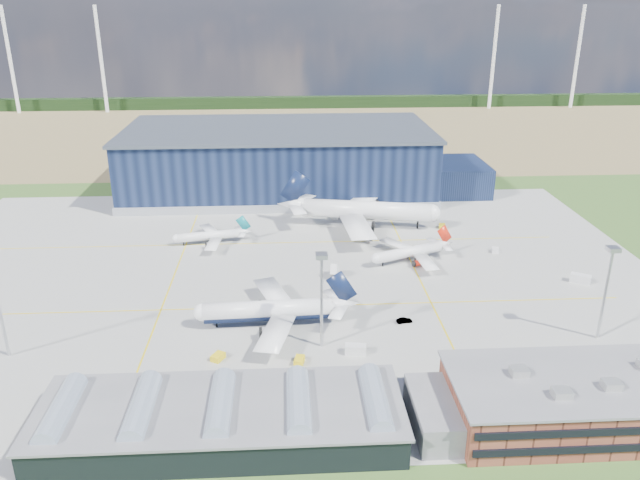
{
  "coord_description": "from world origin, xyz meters",
  "views": [
    {
      "loc": [
        2.45,
        -154.1,
        74.77
      ],
      "look_at": [
        12.43,
        17.73,
        7.5
      ],
      "focal_mm": 35.0,
      "sensor_mm": 36.0,
      "label": 1
    }
  ],
  "objects": [
    {
      "name": "airliner_widebody",
      "position": [
        30.29,
        49.07,
        9.28
      ],
      "size": [
        66.93,
        65.97,
        18.55
      ],
      "primitive_type": null,
      "rotation": [
        0.0,
        0.0,
        -0.2
      ],
      "color": "white",
      "rests_on": "ground"
    },
    {
      "name": "ops_building",
      "position": [
        55.01,
        -60.0,
        4.79
      ],
      "size": [
        46.0,
        23.0,
        10.9
      ],
      "color": "brown",
      "rests_on": "ground"
    },
    {
      "name": "ground",
      "position": [
        0.0,
        0.0,
        0.0
      ],
      "size": [
        600.0,
        600.0,
        0.0
      ],
      "primitive_type": "plane",
      "color": "#395A22",
      "rests_on": "ground"
    },
    {
      "name": "gse_tug_a",
      "position": [
        4.74,
        -36.93,
        0.68
      ],
      "size": [
        2.66,
        3.63,
        1.36
      ],
      "primitive_type": "cube",
      "rotation": [
        0.0,
        0.0,
        -0.22
      ],
      "color": "yellow",
      "rests_on": "ground"
    },
    {
      "name": "gse_van_b",
      "position": [
        84.47,
        -0.21,
        1.23
      ],
      "size": [
        5.85,
        4.95,
        2.46
      ],
      "primitive_type": "cube",
      "rotation": [
        0.0,
        0.0,
        1.01
      ],
      "color": "silver",
      "rests_on": "ground"
    },
    {
      "name": "farmland",
      "position": [
        0.0,
        220.0,
        0.0
      ],
      "size": [
        600.0,
        220.0,
        0.01
      ],
      "primitive_type": "cube",
      "color": "#91764E",
      "rests_on": "ground"
    },
    {
      "name": "car_a",
      "position": [
        56.57,
        -48.0,
        0.56
      ],
      "size": [
        3.29,
        1.32,
        1.12
      ],
      "primitive_type": "imported",
      "rotation": [
        0.0,
        0.0,
        1.57
      ],
      "color": "#99999E",
      "rests_on": "ground"
    },
    {
      "name": "light_mast_east",
      "position": [
        75.0,
        -30.0,
        15.43
      ],
      "size": [
        2.6,
        2.6,
        23.0
      ],
      "color": "#ABADB2",
      "rests_on": "ground"
    },
    {
      "name": "car_b",
      "position": [
        30.97,
        -20.26,
        0.64
      ],
      "size": [
        4.04,
        2.0,
        1.27
      ],
      "primitive_type": "imported",
      "rotation": [
        0.0,
        0.0,
        1.75
      ],
      "color": "#99999E",
      "rests_on": "ground"
    },
    {
      "name": "airliner_red",
      "position": [
        39.33,
        17.59,
        4.73
      ],
      "size": [
        37.55,
        37.21,
        9.45
      ],
      "primitive_type": null,
      "rotation": [
        0.0,
        0.0,
        3.53
      ],
      "color": "white",
      "rests_on": "ground"
    },
    {
      "name": "gse_tug_c",
      "position": [
        56.36,
        45.33,
        0.73
      ],
      "size": [
        2.74,
        3.71,
        1.46
      ],
      "primitive_type": "cube",
      "rotation": [
        0.0,
        0.0,
        -0.21
      ],
      "color": "yellow",
      "rests_on": "ground"
    },
    {
      "name": "glass_concourse",
      "position": [
        -6.45,
        -60.0,
        3.69
      ],
      "size": [
        78.0,
        23.0,
        8.6
      ],
      "color": "black",
      "rests_on": "ground"
    },
    {
      "name": "airliner_navy",
      "position": [
        -2.16,
        -19.34,
        6.6
      ],
      "size": [
        42.02,
        41.17,
        13.2
      ],
      "primitive_type": null,
      "rotation": [
        0.0,
        0.0,
        3.18
      ],
      "color": "white",
      "rests_on": "ground"
    },
    {
      "name": "treeline",
      "position": [
        0.0,
        300.0,
        4.0
      ],
      "size": [
        600.0,
        8.0,
        8.0
      ],
      "primitive_type": "cube",
      "color": "black",
      "rests_on": "ground"
    },
    {
      "name": "gse_cart_b",
      "position": [
        19.76,
        57.42,
        0.64
      ],
      "size": [
        3.38,
        2.68,
        1.29
      ],
      "primitive_type": "cube",
      "rotation": [
        0.0,
        0.0,
        1.31
      ],
      "color": "silver",
      "rests_on": "ground"
    },
    {
      "name": "hangar",
      "position": [
        2.81,
        94.8,
        11.62
      ],
      "size": [
        145.0,
        62.0,
        26.1
      ],
      "color": "black",
      "rests_on": "ground"
    },
    {
      "name": "gse_cart_a",
      "position": [
        67.83,
        23.1,
        0.68
      ],
      "size": [
        2.81,
        3.55,
        1.35
      ],
      "primitive_type": "cube",
      "rotation": [
        0.0,
        0.0,
        -0.26
      ],
      "color": "silver",
      "rests_on": "ground"
    },
    {
      "name": "airstair",
      "position": [
        15.96,
        7.31,
        1.51
      ],
      "size": [
        2.81,
        5.0,
        3.01
      ],
      "primitive_type": "cube",
      "rotation": [
        0.0,
        0.0,
        -0.21
      ],
      "color": "silver",
      "rests_on": "ground"
    },
    {
      "name": "light_mast_center",
      "position": [
        10.0,
        -30.0,
        15.43
      ],
      "size": [
        2.6,
        2.6,
        23.0
      ],
      "color": "#ABADB2",
      "rests_on": "ground"
    },
    {
      "name": "gse_van_c",
      "position": [
        17.43,
        -33.79,
        1.13
      ],
      "size": [
        4.99,
        2.91,
        2.26
      ],
      "primitive_type": "cube",
      "rotation": [
        0.0,
        0.0,
        1.43
      ],
      "color": "silver",
      "rests_on": "ground"
    },
    {
      "name": "airliner_regional",
      "position": [
        -22.6,
        35.89,
        4.22
      ],
      "size": [
        30.21,
        29.77,
        8.44
      ],
      "primitive_type": null,
      "rotation": [
        0.0,
        0.0,
        3.33
      ],
      "color": "white",
      "rests_on": "ground"
    },
    {
      "name": "gse_tug_b",
      "position": [
        -13.16,
        -34.43,
        0.69
      ],
      "size": [
        3.39,
        3.81,
        1.38
      ],
      "primitive_type": "cube",
      "rotation": [
        0.0,
        0.0,
        -0.5
      ],
      "color": "yellow",
      "rests_on": "ground"
    },
    {
      "name": "apron",
      "position": [
        0.0,
        10.0,
        0.03
      ],
      "size": [
        220.0,
        160.0,
        0.08
      ],
      "color": "gray",
      "rests_on": "ground"
    }
  ]
}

